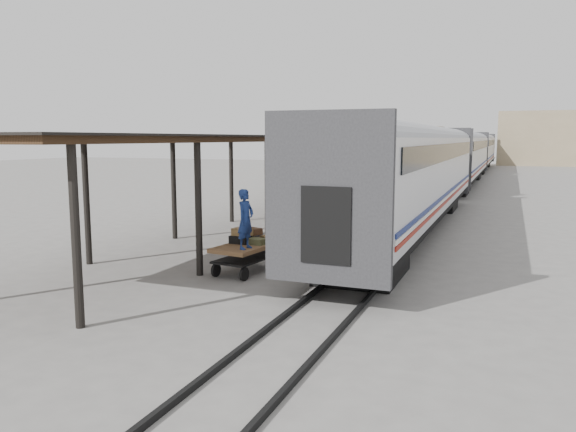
# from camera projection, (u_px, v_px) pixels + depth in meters

# --- Properties ---
(ground) EXTENTS (160.00, 160.00, 0.00)m
(ground) POSITION_uv_depth(u_px,v_px,m) (269.00, 265.00, 18.00)
(ground) COLOR slate
(ground) RESTS_ON ground
(train) EXTENTS (3.45, 76.01, 4.01)m
(train) POSITION_uv_depth(u_px,v_px,m) (462.00, 154.00, 47.57)
(train) COLOR silver
(train) RESTS_ON ground
(canopy) EXTENTS (4.90, 64.30, 4.15)m
(canopy) POSITION_uv_depth(u_px,v_px,m) (358.00, 139.00, 40.79)
(canopy) COLOR #422B19
(canopy) RESTS_ON ground
(rails) EXTENTS (1.54, 150.00, 0.12)m
(rails) POSITION_uv_depth(u_px,v_px,m) (461.00, 185.00, 48.12)
(rails) COLOR black
(rails) RESTS_ON ground
(building_far) EXTENTS (18.00, 10.00, 8.00)m
(building_far) POSITION_uv_depth(u_px,v_px,m) (562.00, 138.00, 84.15)
(building_far) COLOR tan
(building_far) RESTS_ON ground
(building_left) EXTENTS (12.00, 8.00, 6.00)m
(building_left) POSITION_uv_depth(u_px,v_px,m) (406.00, 144.00, 96.73)
(building_left) COLOR tan
(building_left) RESTS_ON ground
(baggage_cart) EXTENTS (1.57, 2.55, 0.86)m
(baggage_cart) POSITION_uv_depth(u_px,v_px,m) (248.00, 251.00, 16.95)
(baggage_cart) COLOR brown
(baggage_cart) RESTS_ON ground
(suitcase_stack) EXTENTS (1.33, 1.06, 0.46)m
(suitcase_stack) POSITION_uv_depth(u_px,v_px,m) (250.00, 237.00, 17.23)
(suitcase_stack) COLOR #3A393C
(suitcase_stack) RESTS_ON baggage_cart
(luggage_tug) EXTENTS (0.94, 1.45, 1.24)m
(luggage_tug) POSITION_uv_depth(u_px,v_px,m) (346.00, 192.00, 36.58)
(luggage_tug) COLOR maroon
(luggage_tug) RESTS_ON ground
(porter) EXTENTS (0.50, 0.68, 1.73)m
(porter) POSITION_uv_depth(u_px,v_px,m) (246.00, 219.00, 16.11)
(porter) COLOR navy
(porter) RESTS_ON baggage_cart
(pedestrian) EXTENTS (1.01, 0.45, 1.69)m
(pedestrian) POSITION_uv_depth(u_px,v_px,m) (309.00, 201.00, 28.77)
(pedestrian) COLOR black
(pedestrian) RESTS_ON ground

